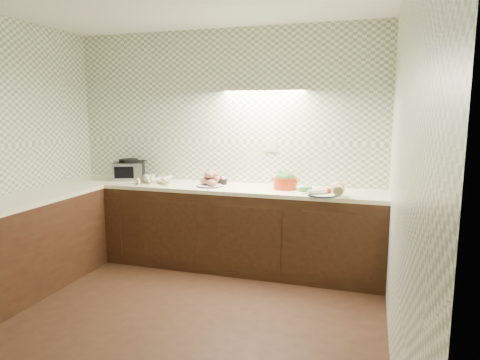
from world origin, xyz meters
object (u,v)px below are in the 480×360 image
(veg_plate, at_px, (329,190))
(parsnip_pile, at_px, (156,180))
(toaster_oven, at_px, (129,170))
(dutch_oven, at_px, (285,181))
(onion_bowl, at_px, (220,180))
(sweet_potato_plate, at_px, (210,180))

(veg_plate, bearing_deg, parsnip_pile, 176.75)
(toaster_oven, xyz_separation_m, dutch_oven, (1.89, -0.06, -0.03))
(onion_bowl, distance_m, dutch_oven, 0.75)
(onion_bowl, bearing_deg, veg_plate, -13.95)
(dutch_oven, bearing_deg, veg_plate, -7.04)
(dutch_oven, xyz_separation_m, veg_plate, (0.47, -0.22, -0.03))
(toaster_oven, bearing_deg, sweet_potato_plate, -30.28)
(veg_plate, bearing_deg, toaster_oven, 173.04)
(toaster_oven, bearing_deg, dutch_oven, -24.30)
(parsnip_pile, distance_m, onion_bowl, 0.72)
(onion_bowl, bearing_deg, sweet_potato_plate, -108.40)
(sweet_potato_plate, distance_m, onion_bowl, 0.18)
(parsnip_pile, distance_m, veg_plate, 1.91)
(sweet_potato_plate, xyz_separation_m, onion_bowl, (0.06, 0.17, -0.03))
(dutch_oven, bearing_deg, onion_bowl, -167.64)
(sweet_potato_plate, bearing_deg, veg_plate, -6.13)
(dutch_oven, bearing_deg, toaster_oven, -163.58)
(parsnip_pile, height_order, onion_bowl, onion_bowl)
(toaster_oven, height_order, dutch_oven, toaster_oven)
(parsnip_pile, xyz_separation_m, sweet_potato_plate, (0.64, 0.03, 0.03))
(onion_bowl, bearing_deg, parsnip_pile, -164.23)
(onion_bowl, xyz_separation_m, dutch_oven, (0.75, -0.08, 0.04))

